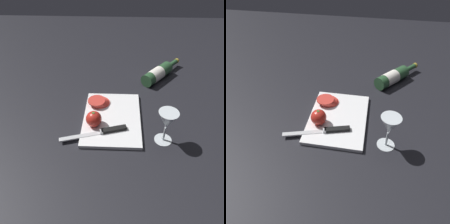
{
  "view_description": "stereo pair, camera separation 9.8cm",
  "coord_description": "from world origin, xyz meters",
  "views": [
    {
      "loc": [
        -0.69,
        -0.05,
        0.7
      ],
      "look_at": [
        0.05,
        -0.02,
        0.05
      ],
      "focal_mm": 35.0,
      "sensor_mm": 36.0,
      "label": 1
    },
    {
      "loc": [
        -0.67,
        -0.15,
        0.7
      ],
      "look_at": [
        0.05,
        -0.02,
        0.05
      ],
      "focal_mm": 35.0,
      "sensor_mm": 36.0,
      "label": 2
    }
  ],
  "objects": [
    {
      "name": "cutting_board",
      "position": [
        0.05,
        -0.02,
        0.01
      ],
      "size": [
        0.35,
        0.26,
        0.02
      ],
      "color": "white",
      "rests_on": "ground_plane"
    },
    {
      "name": "tomato_slice_stack_near",
      "position": [
        0.15,
        0.04,
        0.03
      ],
      "size": [
        0.1,
        0.11,
        0.03
      ],
      "color": "#D63D33",
      "rests_on": "cutting_board"
    },
    {
      "name": "ground_plane",
      "position": [
        0.0,
        0.0,
        0.0
      ],
      "size": [
        3.0,
        3.0,
        0.0
      ],
      "primitive_type": "plane",
      "color": "black"
    },
    {
      "name": "whole_tomato",
      "position": [
        0.0,
        0.05,
        0.05
      ],
      "size": [
        0.07,
        0.07,
        0.07
      ],
      "color": "red",
      "rests_on": "cutting_board"
    },
    {
      "name": "wine_glass",
      "position": [
        -0.06,
        -0.24,
        0.11
      ],
      "size": [
        0.08,
        0.08,
        0.15
      ],
      "color": "silver",
      "rests_on": "ground_plane"
    },
    {
      "name": "knife",
      "position": [
        -0.04,
        -0.01,
        0.02
      ],
      "size": [
        0.1,
        0.28,
        0.01
      ],
      "rotation": [
        0.0,
        0.0,
        1.85
      ],
      "color": "silver",
      "rests_on": "cutting_board"
    },
    {
      "name": "wine_bottle",
      "position": [
        0.41,
        -0.27,
        0.04
      ],
      "size": [
        0.28,
        0.25,
        0.07
      ],
      "color": "#2D5633",
      "rests_on": "ground_plane"
    }
  ]
}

